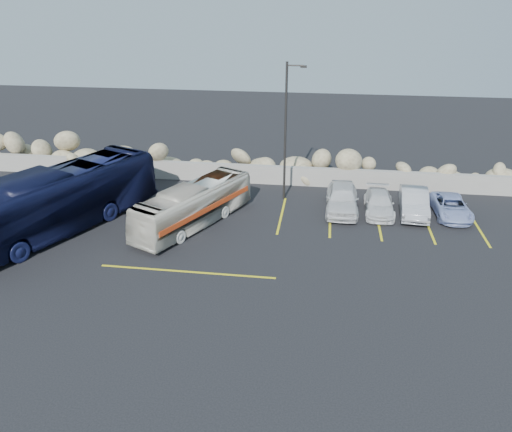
# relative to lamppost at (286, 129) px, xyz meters

# --- Properties ---
(ground) EXTENTS (90.00, 90.00, 0.00)m
(ground) POSITION_rel_lamppost_xyz_m (-2.56, -9.50, -4.30)
(ground) COLOR black
(ground) RESTS_ON ground
(seawall) EXTENTS (60.00, 0.40, 1.20)m
(seawall) POSITION_rel_lamppost_xyz_m (-2.56, 2.50, -3.70)
(seawall) COLOR gray
(seawall) RESTS_ON ground
(riprap_pile) EXTENTS (54.00, 2.80, 2.60)m
(riprap_pile) POSITION_rel_lamppost_xyz_m (-2.56, 3.70, -3.00)
(riprap_pile) COLOR #91805F
(riprap_pile) RESTS_ON ground
(parking_lines) EXTENTS (18.16, 9.36, 0.01)m
(parking_lines) POSITION_rel_lamppost_xyz_m (2.09, -3.93, -4.29)
(parking_lines) COLOR yellow
(parking_lines) RESTS_ON ground
(lamppost) EXTENTS (1.14, 0.18, 8.00)m
(lamppost) POSITION_rel_lamppost_xyz_m (0.00, 0.00, 0.00)
(lamppost) COLOR #2B2826
(lamppost) RESTS_ON ground
(vintage_bus) EXTENTS (5.14, 8.09, 2.24)m
(vintage_bus) POSITION_rel_lamppost_xyz_m (-4.47, -4.36, -3.17)
(vintage_bus) COLOR silver
(vintage_bus) RESTS_ON ground
(tour_coach) EXTENTS (7.45, 12.04, 3.33)m
(tour_coach) POSITION_rel_lamppost_xyz_m (-11.26, -6.12, -2.63)
(tour_coach) COLOR black
(tour_coach) RESTS_ON ground
(car_a) EXTENTS (1.83, 4.46, 1.51)m
(car_a) POSITION_rel_lamppost_xyz_m (3.37, -1.37, -3.54)
(car_a) COLOR silver
(car_a) RESTS_ON ground
(car_b) EXTENTS (1.75, 4.27, 1.38)m
(car_b) POSITION_rel_lamppost_xyz_m (7.35, -1.22, -3.61)
(car_b) COLOR #BABABF
(car_b) RESTS_ON ground
(car_c) EXTENTS (1.61, 3.86, 1.11)m
(car_c) POSITION_rel_lamppost_xyz_m (5.44, -1.34, -3.74)
(car_c) COLOR silver
(car_c) RESTS_ON ground
(car_d) EXTENTS (1.91, 3.91, 1.07)m
(car_d) POSITION_rel_lamppost_xyz_m (9.37, -1.25, -3.76)
(car_d) COLOR #9BACDC
(car_d) RESTS_ON ground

